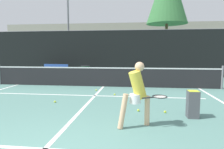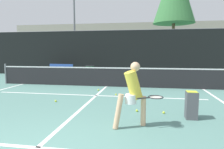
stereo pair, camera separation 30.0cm
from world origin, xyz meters
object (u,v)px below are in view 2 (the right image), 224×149
at_px(courtside_bench, 61,70).
at_px(trash_bin, 90,71).
at_px(player_practicing, 133,92).
at_px(parked_car, 174,65).
at_px(ball_hopper, 191,104).

bearing_deg(courtside_bench, trash_bin, 4.27).
xyz_separation_m(courtside_bench, trash_bin, (2.11, -0.08, -0.07)).
distance_m(player_practicing, courtside_bench, 10.07).
relative_size(trash_bin, parked_car, 0.19).
relative_size(ball_hopper, parked_car, 0.17).
xyz_separation_m(ball_hopper, trash_bin, (-4.80, 7.56, 0.03)).
bearing_deg(courtside_bench, player_practicing, -50.68).
bearing_deg(trash_bin, player_practicing, -68.07).
bearing_deg(ball_hopper, trash_bin, 122.42).
xyz_separation_m(ball_hopper, courtside_bench, (-6.91, 7.64, 0.10)).
bearing_deg(ball_hopper, player_practicing, -150.88).
distance_m(player_practicing, parked_car, 13.38).
xyz_separation_m(player_practicing, ball_hopper, (1.44, 0.80, -0.45)).
height_order(player_practicing, ball_hopper, player_practicing).
bearing_deg(trash_bin, parked_car, 38.22).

